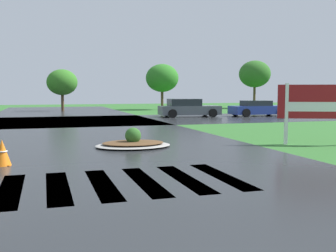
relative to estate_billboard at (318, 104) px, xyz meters
name	(u,v)px	position (x,y,z in m)	size (l,w,h in m)	color
asphalt_roadway	(98,154)	(-7.86, 0.20, -1.46)	(11.34, 80.00, 0.01)	#232628
asphalt_cross_road	(69,121)	(-7.86, 14.79, -1.46)	(90.00, 10.20, 0.01)	#232628
crosswalk_stripes	(124,182)	(-7.86, -3.92, -1.46)	(4.95, 2.98, 0.01)	white
estate_billboard	(318,104)	(0.00, 0.00, 0.00)	(2.69, 1.17, 2.22)	white
median_island	(133,143)	(-6.50, 1.39, -1.32)	(2.61, 2.01, 0.68)	#9E9B93
car_silver_hatch	(188,108)	(1.10, 16.62, -0.81)	(4.71, 2.36, 1.37)	#4C545B
car_blue_compact	(258,109)	(6.63, 15.82, -0.88)	(4.44, 2.03, 1.22)	navy
traffic_cone	(2,153)	(-10.49, -1.06, -1.13)	(0.44, 0.44, 0.69)	orange
background_treeline	(38,76)	(-9.87, 29.09, 2.01)	(46.57, 5.22, 5.51)	#4C3823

